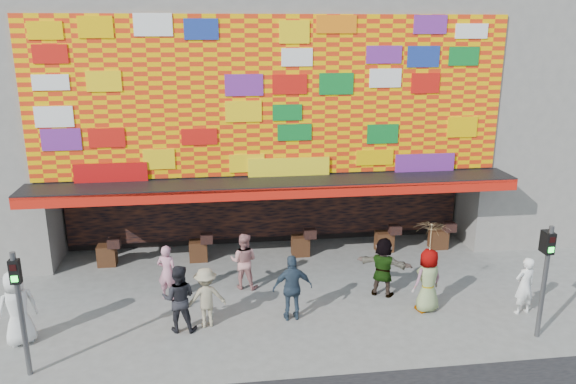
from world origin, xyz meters
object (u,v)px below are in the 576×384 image
Objects in this scene: signal_right at (546,270)px; ped_i at (244,261)px; signal_left at (19,300)px; ped_h at (524,286)px; ped_d at (206,297)px; parasol at (431,238)px; ped_a at (17,308)px; ped_b at (167,272)px; ped_c at (179,298)px; ped_g at (428,280)px; ped_f at (383,267)px; ped_e at (293,288)px.

ped_i is at bearing 152.33° from signal_right.
signal_left is 12.75m from ped_h.
parasol reaches higher than ped_d.
ped_a is at bearing 173.75° from signal_right.
ped_c is at bearing 122.62° from ped_b.
parasol is (6.76, 0.17, 1.24)m from ped_c.
signal_left is 10.22m from parasol.
ped_d is 0.90× the size of ped_g.
ped_h is at bearing 165.78° from ped_d.
signal_right is at bearing 168.85° from ped_f.
ped_b is at bearing 49.68° from signal_left.
signal_left is 1.78m from ped_a.
ped_a is 1.18× the size of ped_h.
ped_g is 2.62m from ped_h.
ped_i is 5.54m from parasol.
signal_right is at bearing -36.30° from parasol.
ped_a is 10.75m from parasol.
ped_c reaches higher than ped_f.
signal_right reaches higher than ped_c.
ped_e is at bearing -14.65° from ped_h.
ped_f is (5.13, 1.12, 0.07)m from ped_d.
ped_a is at bearing 9.47° from ped_c.
parasol is (-2.32, 1.71, 0.29)m from signal_right.
ped_i is (5.12, 3.82, -0.99)m from signal_left.
ped_d is at bearing -1.84° from ped_e.
ped_a is at bearing 39.90° from ped_i.
ped_c is 0.98× the size of ped_e.
ped_d is at bearing 152.54° from ped_a.
ped_a is 1.07× the size of ped_g.
signal_left is 6.60m from ped_e.
ped_g is 1.24m from parasol.
ped_g reaches higher than ped_b.
ped_a reaches higher than ped_e.
ped_a is at bearing -178.49° from parasol.
ped_h is at bearing -174.88° from ped_f.
signal_left is 1.66× the size of ped_c.
ped_e is at bearing 173.48° from ped_b.
ped_d is 2.30m from ped_e.
ped_h is (12.65, 1.21, -1.04)m from signal_left.
signal_right is 1.65× the size of ped_g.
signal_left reaches higher than parasol.
ped_b is 0.95× the size of ped_i.
ped_i is (5.72, 2.39, -0.10)m from ped_a.
ped_g reaches higher than ped_h.
signal_left reaches higher than ped_b.
parasol is (7.19, -1.69, 1.32)m from ped_b.
ped_c is at bearing 0.50° from ped_e.
ped_i is at bearing -41.60° from ped_g.
ped_h is at bearing -173.11° from ped_b.
ped_a is at bearing -0.67° from ped_e.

